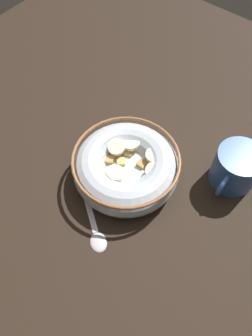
# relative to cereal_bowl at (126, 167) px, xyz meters

# --- Properties ---
(ground_plane) EXTENTS (1.18, 1.18, 0.02)m
(ground_plane) POSITION_rel_cereal_bowl_xyz_m (0.00, 0.00, -0.04)
(ground_plane) COLOR black
(cereal_bowl) EXTENTS (0.19, 0.19, 0.06)m
(cereal_bowl) POSITION_rel_cereal_bowl_xyz_m (0.00, 0.00, 0.00)
(cereal_bowl) COLOR #B2BCC6
(cereal_bowl) RESTS_ON ground_plane
(spoon) EXTENTS (0.09, 0.12, 0.01)m
(spoon) POSITION_rel_cereal_bowl_xyz_m (0.12, 0.03, -0.03)
(spoon) COLOR #B7B7BC
(spoon) RESTS_ON ground_plane
(coffee_mug) EXTENTS (0.11, 0.08, 0.08)m
(coffee_mug) POSITION_rel_cereal_bowl_xyz_m (-0.12, 0.16, 0.01)
(coffee_mug) COLOR #335999
(coffee_mug) RESTS_ON ground_plane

